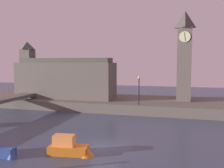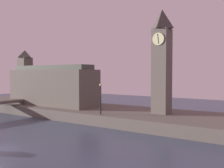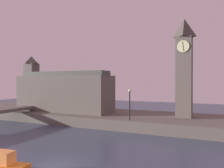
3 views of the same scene
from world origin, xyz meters
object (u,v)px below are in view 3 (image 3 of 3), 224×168
clock_tower (184,67)px  streetlamp (130,101)px  parliament_hall (62,91)px  boat_patrol_orange (8,167)px

clock_tower → streetlamp: size_ratio=3.42×
parliament_hall → boat_patrol_orange: 24.42m
clock_tower → streetlamp: (-6.39, -5.49, -4.79)m
parliament_hall → boat_patrol_orange: size_ratio=4.26×
clock_tower → parliament_hall: clock_tower is taller
clock_tower → streetlamp: bearing=-139.3°
clock_tower → parliament_hall: bearing=-175.5°
clock_tower → boat_patrol_orange: 26.06m
streetlamp → boat_patrol_orange: 17.97m
parliament_hall → boat_patrol_orange: (11.18, -21.27, -4.37)m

